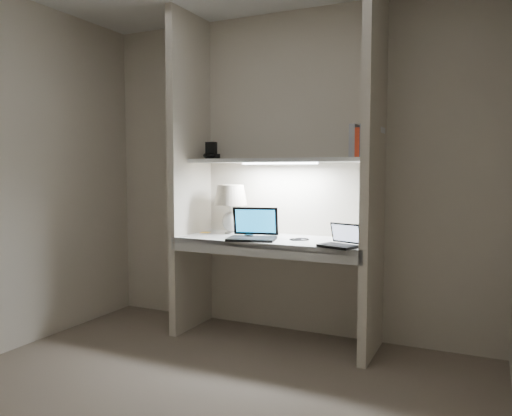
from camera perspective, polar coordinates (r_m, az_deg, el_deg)
The scene contains 18 objects.
floor at distance 2.90m, azimuth -8.23°, elevation -21.81°, with size 3.20×3.00×0.01m, color gray.
back_wall at distance 3.94m, azimuth 3.66°, elevation 3.95°, with size 3.20×0.01×2.50m, color beige.
alcove_panel_left at distance 4.03m, azimuth -7.53°, elevation 3.93°, with size 0.06×0.55×2.50m, color beige.
alcove_panel_right at distance 3.47m, azimuth 13.29°, elevation 3.79°, with size 0.06×0.55×2.50m, color beige.
desk at distance 3.73m, azimuth 2.07°, elevation -3.78°, with size 1.40×0.55×0.04m, color white.
desk_apron at distance 3.49m, azimuth 0.39°, elevation -4.82°, with size 1.46×0.03×0.10m, color silver.
shelf at distance 3.78m, azimuth 2.66°, elevation 5.46°, with size 1.40×0.36×0.03m, color silver.
strip_light at distance 3.78m, azimuth 2.66°, elevation 5.12°, with size 0.60×0.04×0.01m, color white.
table_lamp at distance 3.96m, azimuth -2.90°, elevation 0.82°, with size 0.27×0.27×0.39m.
laptop_main at distance 3.68m, azimuth -0.32°, elevation -2.75°, with size 0.40×0.37×0.23m.
laptop_netbook at distance 3.35m, azimuth 9.66°, elevation -3.77°, with size 0.29×0.27×0.15m.
speaker at distance 3.88m, azimuth 1.84°, elevation -2.22°, with size 0.09×0.06×0.12m, color silver.
mouse at distance 3.70m, azimuth -0.82°, elevation -3.25°, with size 0.10×0.06×0.04m, color black.
cable_coil at distance 3.64m, azimuth 5.21°, elevation -3.57°, with size 0.11×0.11×0.01m, color black.
sticky_note at distance 4.08m, azimuth -5.83°, elevation -2.80°, with size 0.08×0.08×0.00m, color gold.
book_row at distance 3.63m, azimuth 12.52°, elevation 7.40°, with size 0.22×0.16×0.24m.
shelf_box at distance 4.05m, azimuth -5.13°, elevation 6.55°, with size 0.08×0.06×0.14m, color black.
shelf_gadget at distance 4.05m, azimuth -5.27°, elevation 5.99°, with size 0.13×0.09×0.06m, color black.
Camera 1 is at (1.44, -2.17, 1.28)m, focal length 35.00 mm.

